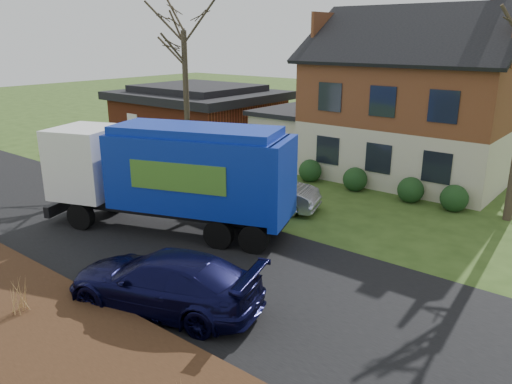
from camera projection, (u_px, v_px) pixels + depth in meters
The scene contains 10 objects.
ground at pixel (177, 252), 16.12m from camera, with size 120.00×120.00×0.00m, color #2D4617.
road at pixel (177, 252), 16.12m from camera, with size 80.00×7.00×0.02m, color black.
mulch_verge at pixel (15, 316), 12.14m from camera, with size 80.00×3.50×0.30m, color black.
main_house at pixel (406, 93), 24.37m from camera, with size 12.95×8.95×9.26m.
ranch_house at pixel (199, 114), 32.43m from camera, with size 9.80×8.20×3.70m.
garbage_truck at pixel (172, 171), 17.30m from camera, with size 9.15×5.30×3.81m.
silver_sedan at pixel (263, 190), 20.03m from camera, with size 1.57×4.52×1.49m, color #ADB0B5.
navy_wagon at pixel (164, 281), 12.58m from camera, with size 2.09×5.15×1.49m, color black.
tree_front_west at pixel (183, 8), 24.21m from camera, with size 3.25×3.25×9.66m.
grass_clump_mid at pixel (20, 296), 11.89m from camera, with size 0.31×0.26×0.88m.
Camera 1 is at (11.28, -9.94, 6.65)m, focal length 35.00 mm.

